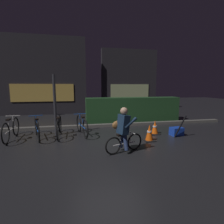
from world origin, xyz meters
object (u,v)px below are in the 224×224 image
(parked_bike_left_mid, at_px, (37,128))
(traffic_cone_far, at_px, (155,128))
(blue_crate, at_px, (177,131))
(closed_umbrella, at_px, (180,126))
(traffic_cone_near, at_px, (149,133))
(parked_bike_center_left, at_px, (59,127))
(parked_bike_center_right, at_px, (82,126))
(parked_bike_leftmost, at_px, (11,129))
(street_post, at_px, (55,105))
(cyclist, at_px, (123,130))

(parked_bike_left_mid, xyz_separation_m, traffic_cone_far, (4.25, -0.29, -0.10))
(blue_crate, xyz_separation_m, closed_umbrella, (-0.02, -0.25, 0.25))
(parked_bike_left_mid, bearing_deg, traffic_cone_near, -121.68)
(parked_bike_center_left, relative_size, blue_crate, 3.84)
(parked_bike_center_right, height_order, closed_umbrella, closed_umbrella)
(parked_bike_center_right, height_order, blue_crate, parked_bike_center_right)
(parked_bike_left_mid, distance_m, parked_bike_center_left, 0.73)
(parked_bike_center_left, height_order, closed_umbrella, closed_umbrella)
(closed_umbrella, bearing_deg, parked_bike_leftmost, -176.89)
(street_post, relative_size, parked_bike_left_mid, 1.37)
(parked_bike_leftmost, distance_m, parked_bike_center_right, 2.38)
(blue_crate, bearing_deg, street_post, 168.34)
(parked_bike_left_mid, bearing_deg, parked_bike_leftmost, 71.84)
(parked_bike_center_left, bearing_deg, parked_bike_leftmost, 90.96)
(parked_bike_left_mid, xyz_separation_m, cyclist, (2.60, -1.82, 0.28))
(parked_bike_left_mid, relative_size, cyclist, 1.30)
(traffic_cone_near, height_order, traffic_cone_far, traffic_cone_near)
(closed_umbrella, bearing_deg, blue_crate, 97.22)
(closed_umbrella, bearing_deg, parked_bike_center_left, 179.24)
(closed_umbrella, bearing_deg, parked_bike_left_mid, -178.05)
(traffic_cone_near, xyz_separation_m, traffic_cone_far, (0.54, 0.74, -0.02))
(parked_bike_center_left, xyz_separation_m, cyclist, (1.87, -1.90, 0.28))
(traffic_cone_far, height_order, cyclist, cyclist)
(parked_bike_center_left, relative_size, traffic_cone_near, 3.07)
(parked_bike_center_left, relative_size, traffic_cone_far, 3.26)
(parked_bike_center_right, relative_size, closed_umbrella, 1.92)
(street_post, distance_m, traffic_cone_far, 3.80)
(parked_bike_center_right, bearing_deg, blue_crate, -115.39)
(parked_bike_leftmost, relative_size, cyclist, 1.36)
(street_post, distance_m, parked_bike_leftmost, 1.64)
(parked_bike_center_right, distance_m, blue_crate, 3.52)
(parked_bike_leftmost, distance_m, closed_umbrella, 5.84)
(street_post, bearing_deg, traffic_cone_near, -22.64)
(street_post, height_order, parked_bike_center_right, street_post)
(parked_bike_center_right, bearing_deg, traffic_cone_near, -130.97)
(street_post, distance_m, parked_bike_center_right, 1.22)
(street_post, relative_size, traffic_cone_near, 4.04)
(street_post, height_order, parked_bike_left_mid, street_post)
(cyclist, distance_m, closed_umbrella, 2.53)
(traffic_cone_near, relative_size, closed_umbrella, 0.65)
(parked_bike_center_left, relative_size, parked_bike_center_right, 1.04)
(parked_bike_leftmost, distance_m, traffic_cone_near, 4.67)
(blue_crate, height_order, closed_umbrella, closed_umbrella)
(blue_crate, relative_size, cyclist, 0.35)
(parked_bike_center_left, bearing_deg, parked_bike_center_right, -85.99)
(street_post, height_order, traffic_cone_far, street_post)
(parked_bike_leftmost, height_order, parked_bike_center_right, parked_bike_leftmost)
(parked_bike_center_left, height_order, traffic_cone_far, parked_bike_center_left)
(parked_bike_left_mid, height_order, parked_bike_center_left, parked_bike_center_left)
(parked_bike_leftmost, xyz_separation_m, parked_bike_center_right, (2.37, 0.12, -0.01))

